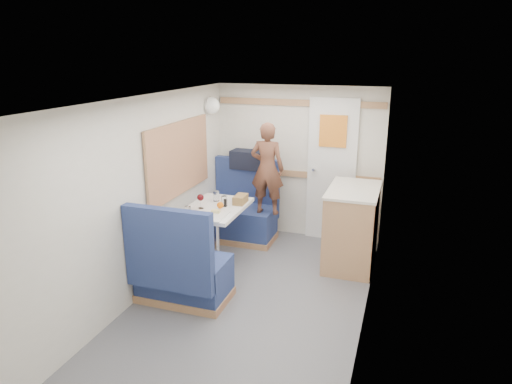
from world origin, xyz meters
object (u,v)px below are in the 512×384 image
(wine_glass, at_px, (200,198))
(beer_glass, at_px, (239,200))
(orange_fruit, at_px, (220,205))
(tumbler_right, at_px, (224,201))
(tray, at_px, (213,216))
(bread_loaf, at_px, (240,199))
(dome_light, at_px, (212,105))
(pepper_grinder, at_px, (225,203))
(tumbler_mid, at_px, (216,196))
(dinette_table, at_px, (216,220))
(bench_near, at_px, (181,274))
(cheese_block, at_px, (216,211))
(person, at_px, (267,169))
(duffel_bag, at_px, (250,160))
(tumbler_left, at_px, (188,211))
(galley_counter, at_px, (351,226))
(bench_far, at_px, (242,217))

(wine_glass, distance_m, beer_glass, 0.47)
(orange_fruit, xyz_separation_m, tumbler_right, (-0.01, 0.14, 0.00))
(tray, distance_m, bread_loaf, 0.54)
(dome_light, height_order, pepper_grinder, dome_light)
(dome_light, relative_size, tumbler_mid, 1.67)
(tray, height_order, tumbler_right, tumbler_right)
(beer_glass, distance_m, bread_loaf, 0.02)
(dinette_table, relative_size, orange_fruit, 12.19)
(bench_near, height_order, cheese_block, bench_near)
(person, distance_m, duffel_bag, 0.54)
(dome_light, height_order, tumbler_left, dome_light)
(tumbler_mid, bearing_deg, tray, -70.10)
(duffel_bag, distance_m, tumbler_mid, 0.96)
(galley_counter, xyz_separation_m, person, (-1.08, 0.17, 0.56))
(bread_loaf, bearing_deg, pepper_grinder, -124.40)
(tumbler_mid, bearing_deg, dome_light, 116.02)
(tumbler_left, relative_size, bread_loaf, 0.48)
(tumbler_mid, bearing_deg, dinette_table, -70.04)
(tray, xyz_separation_m, tumbler_left, (-0.26, -0.06, 0.05))
(person, height_order, wine_glass, person)
(dinette_table, bearing_deg, pepper_grinder, 20.75)
(cheese_block, height_order, tumbler_right, tumbler_right)
(galley_counter, height_order, tumbler_right, galley_counter)
(duffel_bag, height_order, tumbler_right, duffel_bag)
(tumbler_left, xyz_separation_m, tumbler_mid, (0.08, 0.57, 0.01))
(dinette_table, height_order, bread_loaf, bread_loaf)
(galley_counter, distance_m, duffel_bag, 1.64)
(dome_light, bearing_deg, tumbler_right, -58.86)
(orange_fruit, distance_m, cheese_block, 0.15)
(bread_loaf, bearing_deg, dinette_table, -136.65)
(bench_near, relative_size, bread_loaf, 4.65)
(tray, bearing_deg, bench_far, 95.48)
(bench_near, distance_m, galley_counter, 2.04)
(bench_near, height_order, tumbler_mid, bench_near)
(wine_glass, bearing_deg, person, 58.25)
(bench_far, xyz_separation_m, bread_loaf, (0.23, -0.65, 0.47))
(dinette_table, xyz_separation_m, orange_fruit, (0.10, -0.08, 0.21))
(tumbler_left, xyz_separation_m, pepper_grinder, (0.26, 0.42, -0.01))
(person, bearing_deg, tumbler_mid, 46.40)
(duffel_bag, xyz_separation_m, cheese_block, (0.08, -1.35, -0.27))
(tumbler_mid, height_order, bread_loaf, tumbler_mid)
(bench_near, xyz_separation_m, wine_glass, (-0.13, 0.76, 0.54))
(dinette_table, xyz_separation_m, bench_near, (-0.00, -0.86, -0.27))
(tumbler_right, bearing_deg, beer_glass, 46.24)
(duffel_bag, xyz_separation_m, tumbler_right, (0.06, -1.06, -0.24))
(person, relative_size, tray, 3.33)
(dinette_table, distance_m, tray, 0.37)
(bench_near, bearing_deg, galley_counter, 43.94)
(pepper_grinder, xyz_separation_m, bread_loaf, (0.12, 0.17, 0.00))
(tumbler_right, height_order, bread_loaf, tumbler_right)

